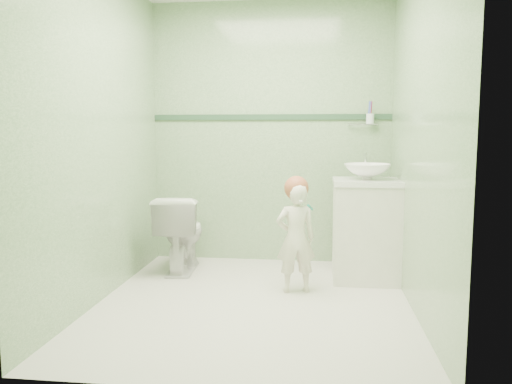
# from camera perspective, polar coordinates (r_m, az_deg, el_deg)

# --- Properties ---
(ground) EXTENTS (2.50, 2.50, 0.00)m
(ground) POSITION_cam_1_polar(r_m,az_deg,el_deg) (3.70, -0.29, -12.37)
(ground) COLOR silver
(ground) RESTS_ON ground
(room_shell) EXTENTS (2.50, 2.54, 2.40)m
(room_shell) POSITION_cam_1_polar(r_m,az_deg,el_deg) (3.49, -0.30, 6.57)
(room_shell) COLOR #7AA273
(room_shell) RESTS_ON ground
(trim_stripe) EXTENTS (2.20, 0.02, 0.05)m
(trim_stripe) POSITION_cam_1_polar(r_m,az_deg,el_deg) (4.73, 1.61, 8.43)
(trim_stripe) COLOR #2A4A33
(trim_stripe) RESTS_ON room_shell
(vanity) EXTENTS (0.52, 0.50, 0.80)m
(vanity) POSITION_cam_1_polar(r_m,az_deg,el_deg) (4.26, 12.23, -4.37)
(vanity) COLOR white
(vanity) RESTS_ON ground
(counter) EXTENTS (0.54, 0.52, 0.04)m
(counter) POSITION_cam_1_polar(r_m,az_deg,el_deg) (4.20, 12.37, 1.12)
(counter) COLOR white
(counter) RESTS_ON vanity
(basin) EXTENTS (0.37, 0.37, 0.13)m
(basin) POSITION_cam_1_polar(r_m,az_deg,el_deg) (4.20, 12.40, 2.26)
(basin) COLOR white
(basin) RESTS_ON counter
(faucet) EXTENTS (0.03, 0.13, 0.18)m
(faucet) POSITION_cam_1_polar(r_m,az_deg,el_deg) (4.38, 12.20, 3.49)
(faucet) COLOR silver
(faucet) RESTS_ON counter
(cup_holder) EXTENTS (0.26, 0.07, 0.21)m
(cup_holder) POSITION_cam_1_polar(r_m,az_deg,el_deg) (4.67, 12.62, 8.05)
(cup_holder) COLOR silver
(cup_holder) RESTS_ON room_shell
(toilet) EXTENTS (0.42, 0.68, 0.67)m
(toilet) POSITION_cam_1_polar(r_m,az_deg,el_deg) (4.50, -8.44, -4.56)
(toilet) COLOR white
(toilet) RESTS_ON ground
(toddler) EXTENTS (0.34, 0.26, 0.83)m
(toddler) POSITION_cam_1_polar(r_m,az_deg,el_deg) (3.85, 4.50, -5.21)
(toddler) COLOR white
(toddler) RESTS_ON ground
(hair_cap) EXTENTS (0.18, 0.18, 0.18)m
(hair_cap) POSITION_cam_1_polar(r_m,az_deg,el_deg) (3.82, 4.57, 0.45)
(hair_cap) COLOR #A45637
(hair_cap) RESTS_ON toddler
(teal_toothbrush) EXTENTS (0.11, 0.14, 0.08)m
(teal_toothbrush) POSITION_cam_1_polar(r_m,az_deg,el_deg) (3.70, 6.01, -1.65)
(teal_toothbrush) COLOR #0D8373
(teal_toothbrush) RESTS_ON toddler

